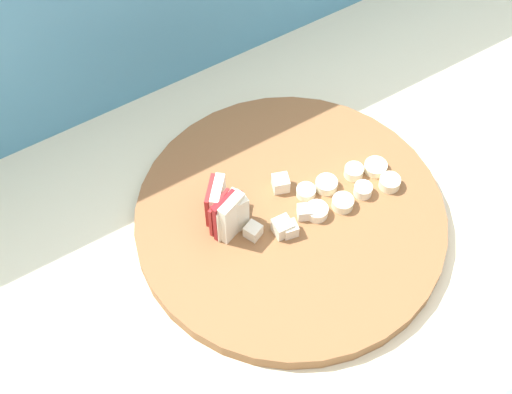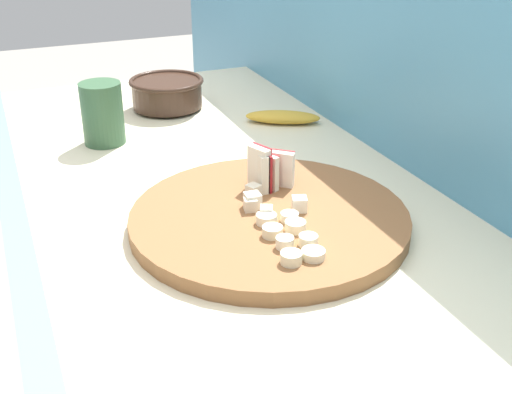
% 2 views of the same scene
% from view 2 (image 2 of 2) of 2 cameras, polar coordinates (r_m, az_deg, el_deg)
% --- Properties ---
extents(tile_backsplash, '(2.40, 0.04, 1.24)m').
position_cam_2_polar(tile_backsplash, '(1.24, 13.04, -8.10)').
color(tile_backsplash, '#4C8EB2').
rests_on(tile_backsplash, ground).
extents(cutting_board, '(0.39, 0.39, 0.02)m').
position_cam_2_polar(cutting_board, '(0.91, 1.16, -1.95)').
color(cutting_board, brown).
rests_on(cutting_board, tiled_countertop).
extents(apple_wedge_fan, '(0.05, 0.07, 0.07)m').
position_cam_2_polar(apple_wedge_fan, '(0.97, 0.92, 2.46)').
color(apple_wedge_fan, maroon).
rests_on(apple_wedge_fan, cutting_board).
extents(apple_dice_pile, '(0.09, 0.09, 0.02)m').
position_cam_2_polar(apple_dice_pile, '(0.92, 0.82, -0.43)').
color(apple_dice_pile, beige).
rests_on(apple_dice_pile, cutting_board).
extents(banana_slice_rows, '(0.13, 0.07, 0.01)m').
position_cam_2_polar(banana_slice_rows, '(0.84, 2.96, -3.40)').
color(banana_slice_rows, white).
rests_on(banana_slice_rows, cutting_board).
extents(ceramic_bowl, '(0.16, 0.16, 0.07)m').
position_cam_2_polar(ceramic_bowl, '(1.40, -7.81, 9.11)').
color(ceramic_bowl, '#382319').
rests_on(ceramic_bowl, tiled_countertop).
extents(banana_peel, '(0.12, 0.15, 0.02)m').
position_cam_2_polar(banana_peel, '(1.31, 2.36, 7.01)').
color(banana_peel, gold).
rests_on(banana_peel, tiled_countertop).
extents(small_jar, '(0.08, 0.08, 0.11)m').
position_cam_2_polar(small_jar, '(1.22, -13.32, 7.14)').
color(small_jar, '#335638').
rests_on(small_jar, tiled_countertop).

